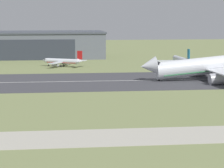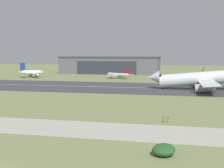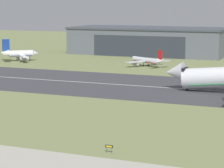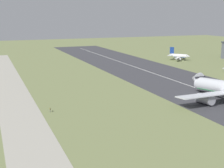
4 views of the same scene
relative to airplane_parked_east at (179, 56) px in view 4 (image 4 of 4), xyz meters
The scene contains 6 objects.
ground_plane 129.45m from the airplane_parked_east, 53.91° to the right, with size 671.63×671.63×0.00m, color #7A8451.
runway_strip 90.28m from the airplane_parked_east, 32.33° to the right, with size 431.63×50.60×0.06m, color #3D3D42.
runway_centreline 90.28m from the airplane_parked_east, 32.33° to the right, with size 388.47×0.70×0.01m, color silver.
taxiway_road 154.11m from the airplane_parked_east, 60.35° to the right, with size 323.72×14.83×0.05m, color #B2AD9E.
airplane_parked_east is the anchor object (origin of this frame).
runway_sign 157.82m from the airplane_parked_east, 51.29° to the right, with size 1.44×0.13×1.47m.
Camera 4 is at (134.82, 17.58, 35.43)m, focal length 50.00 mm.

